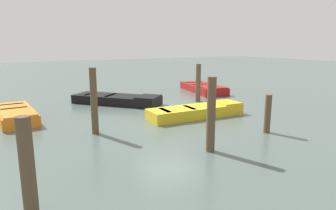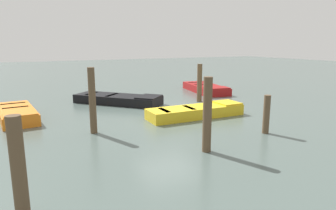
% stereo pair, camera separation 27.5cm
% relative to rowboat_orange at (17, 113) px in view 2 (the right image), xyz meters
% --- Properties ---
extents(ground_plane, '(80.00, 80.00, 0.00)m').
position_rel_rowboat_orange_xyz_m(ground_plane, '(5.44, -1.78, -0.22)').
color(ground_plane, '#4C5B56').
extents(rowboat_orange, '(1.45, 3.31, 0.46)m').
position_rel_rowboat_orange_xyz_m(rowboat_orange, '(0.00, 0.00, 0.00)').
color(rowboat_orange, orange).
rests_on(rowboat_orange, ground_plane).
extents(rowboat_black, '(3.71, 3.92, 0.46)m').
position_rel_rowboat_orange_xyz_m(rowboat_black, '(4.29, 1.05, -0.00)').
color(rowboat_black, black).
rests_on(rowboat_black, ground_plane).
extents(rowboat_red, '(2.02, 3.85, 0.46)m').
position_rel_rowboat_orange_xyz_m(rowboat_red, '(9.87, 2.09, -0.00)').
color(rowboat_red, maroon).
rests_on(rowboat_red, ground_plane).
extents(rowboat_yellow, '(3.81, 1.16, 0.46)m').
position_rel_rowboat_orange_xyz_m(rowboat_yellow, '(6.16, -2.77, -0.00)').
color(rowboat_yellow, gold).
rests_on(rowboat_yellow, ground_plane).
extents(mooring_piling_far_left, '(0.23, 0.23, 1.70)m').
position_rel_rowboat_orange_xyz_m(mooring_piling_far_left, '(-0.01, -7.21, 0.64)').
color(mooring_piling_far_left, brown).
rests_on(mooring_piling_far_left, ground_plane).
extents(mooring_piling_center, '(0.23, 0.23, 1.96)m').
position_rel_rowboat_orange_xyz_m(mooring_piling_center, '(4.38, -6.08, 0.77)').
color(mooring_piling_center, brown).
rests_on(mooring_piling_center, ground_plane).
extents(mooring_piling_near_left, '(0.22, 0.22, 2.07)m').
position_rel_rowboat_orange_xyz_m(mooring_piling_near_left, '(2.14, -3.08, 0.82)').
color(mooring_piling_near_left, brown).
rests_on(mooring_piling_near_left, ground_plane).
extents(mooring_piling_mid_left, '(0.20, 0.20, 1.22)m').
position_rel_rowboat_orange_xyz_m(mooring_piling_mid_left, '(6.95, -5.58, 0.39)').
color(mooring_piling_mid_left, brown).
rests_on(mooring_piling_mid_left, ground_plane).
extents(mooring_piling_near_right, '(0.24, 0.24, 1.82)m').
position_rel_rowboat_orange_xyz_m(mooring_piling_near_right, '(7.94, -0.22, 0.69)').
color(mooring_piling_near_right, brown).
rests_on(mooring_piling_near_right, ground_plane).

